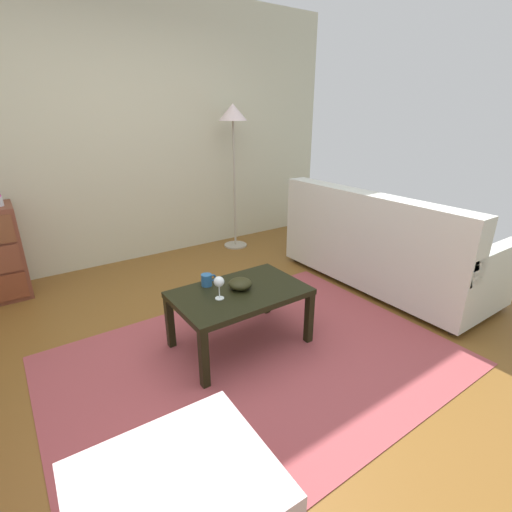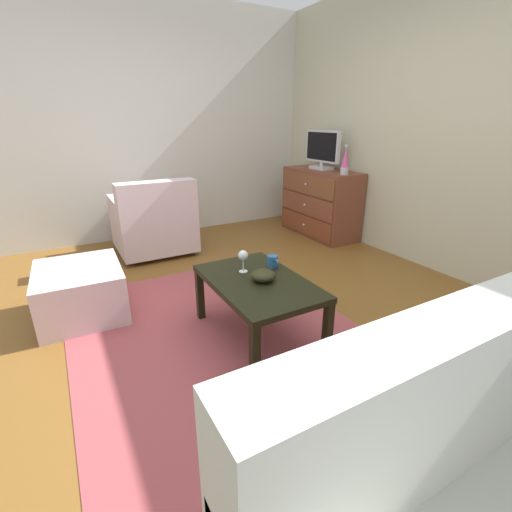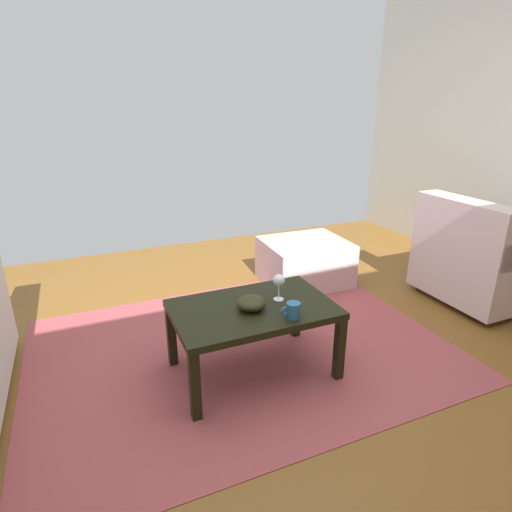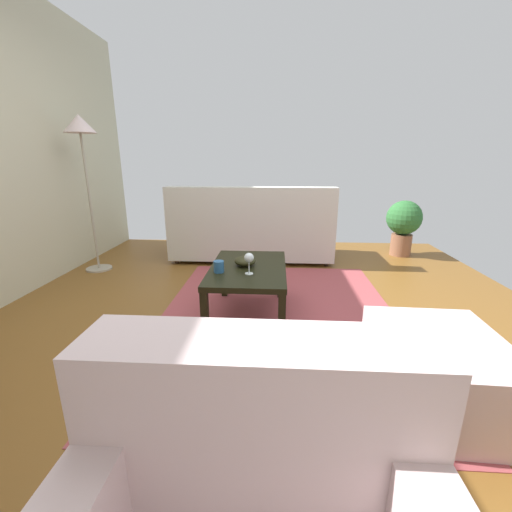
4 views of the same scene
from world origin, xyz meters
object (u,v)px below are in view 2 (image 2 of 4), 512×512
object	(u,v)px
tv	(322,149)
coffee_table	(258,287)
dresser	(320,203)
wine_glass	(243,256)
bowl_decorative	(263,275)
lava_lamp	(345,161)
ottoman	(81,291)
armchair	(154,223)
mug	(273,261)

from	to	relation	value
tv	coffee_table	bearing A→B (deg)	-47.51
dresser	wine_glass	world-z (taller)	dresser
tv	bowl_decorative	xyz separation A→B (m)	(1.76, -1.87, -0.61)
coffee_table	bowl_decorative	world-z (taller)	bowl_decorative
coffee_table	wine_glass	distance (m)	0.24
dresser	tv	world-z (taller)	tv
tv	bowl_decorative	distance (m)	2.64
coffee_table	wine_glass	xyz separation A→B (m)	(-0.17, -0.02, 0.17)
lava_lamp	ottoman	distance (m)	2.98
tv	ottoman	bearing A→B (deg)	-74.52
bowl_decorative	ottoman	distance (m)	1.45
lava_lamp	armchair	size ratio (longest dim) A/B	0.39
dresser	lava_lamp	distance (m)	0.72
wine_glass	bowl_decorative	size ratio (longest dim) A/B	0.96
coffee_table	armchair	bearing A→B (deg)	-175.05
bowl_decorative	wine_glass	bearing A→B (deg)	-166.08
tv	wine_glass	world-z (taller)	tv
mug	tv	bearing A→B (deg)	133.25
mug	bowl_decorative	size ratio (longest dim) A/B	0.70
dresser	lava_lamp	xyz separation A→B (m)	(0.44, -0.04, 0.56)
bowl_decorative	armchair	size ratio (longest dim) A/B	0.19
lava_lamp	mug	xyz separation A→B (m)	(1.10, -1.63, -0.51)
dresser	coffee_table	xyz separation A→B (m)	(1.69, -1.87, -0.04)
tv	mug	distance (m)	2.40
wine_glass	armchair	xyz separation A→B (m)	(-1.85, -0.15, -0.20)
wine_glass	mug	bearing A→B (deg)	83.22
dresser	mug	xyz separation A→B (m)	(1.55, -1.67, 0.05)
coffee_table	tv	bearing A→B (deg)	132.49
tv	armchair	xyz separation A→B (m)	(-0.28, -2.07, -0.73)
coffee_table	ottoman	world-z (taller)	coffee_table
lava_lamp	coffee_table	size ratio (longest dim) A/B	0.36
coffee_table	bowl_decorative	bearing A→B (deg)	51.13
bowl_decorative	armchair	bearing A→B (deg)	-174.37
lava_lamp	ottoman	xyz separation A→B (m)	(0.32, -2.86, -0.79)
mug	lava_lamp	bearing A→B (deg)	124.16
tv	coffee_table	xyz separation A→B (m)	(1.74, -1.90, -0.70)
lava_lamp	mug	distance (m)	2.03
coffee_table	mug	world-z (taller)	mug
mug	armchair	xyz separation A→B (m)	(-1.88, -0.38, -0.13)
lava_lamp	bowl_decorative	distance (m)	2.27
bowl_decorative	ottoman	bearing A→B (deg)	-131.96
lava_lamp	tv	bearing A→B (deg)	172.16
armchair	dresser	bearing A→B (deg)	80.88
bowl_decorative	armchair	xyz separation A→B (m)	(-2.04, -0.20, -0.12)
ottoman	lava_lamp	bearing A→B (deg)	96.39
dresser	tv	distance (m)	0.66
tv	lava_lamp	size ratio (longest dim) A/B	1.79
wine_glass	ottoman	xyz separation A→B (m)	(-0.76, -1.01, -0.35)
dresser	armchair	world-z (taller)	armchair
coffee_table	lava_lamp	bearing A→B (deg)	124.29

